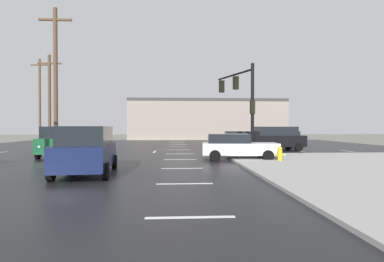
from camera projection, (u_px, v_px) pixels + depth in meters
name	position (u px, v px, depth m)	size (l,w,h in m)	color
ground_plane	(179.00, 152.00, 24.71)	(120.00, 120.00, 0.00)	slate
road_asphalt	(179.00, 152.00, 24.71)	(44.00, 44.00, 0.02)	black
snow_strip_curbside	(253.00, 154.00, 20.99)	(4.00, 1.60, 0.06)	white
lane_markings	(195.00, 153.00, 23.40)	(36.15, 36.15, 0.01)	silver
traffic_signal_mast	(242.00, 96.00, 21.59)	(1.82, 4.73, 6.14)	black
fire_hydrant	(280.00, 153.00, 17.08)	(0.48, 0.26, 0.79)	gold
strip_building_background	(206.00, 120.00, 51.65)	(25.44, 8.00, 6.57)	gray
sedan_white	(237.00, 146.00, 18.55)	(4.66, 2.37, 1.58)	white
suv_black	(275.00, 138.00, 26.06)	(4.96, 2.51, 2.03)	black
sedan_red	(232.00, 139.00, 30.12)	(4.67, 2.38, 1.58)	#B21919
sedan_grey	(280.00, 139.00, 30.23)	(4.58, 2.14, 1.58)	slate
suv_green	(63.00, 141.00, 20.73)	(2.34, 4.91, 2.03)	#195933
suv_navy	(87.00, 149.00, 12.96)	(2.53, 4.97, 2.03)	#141E47
utility_pole_mid	(56.00, 79.00, 20.67)	(2.20, 0.28, 10.08)	brown
utility_pole_far	(50.00, 99.00, 29.14)	(2.20, 0.28, 8.89)	brown
utility_pole_distant	(40.00, 99.00, 39.22)	(2.20, 0.28, 10.78)	brown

